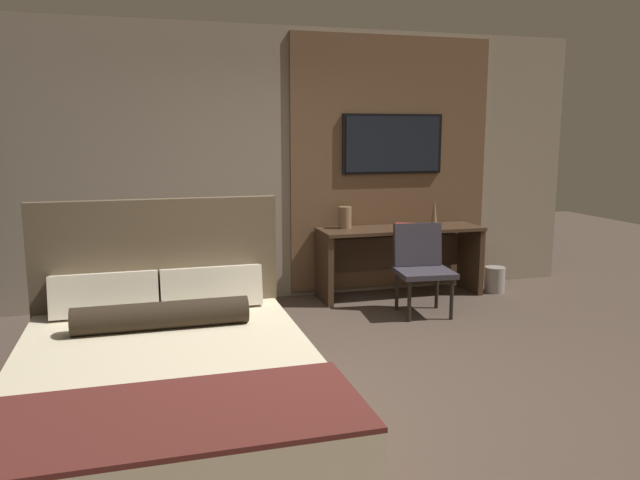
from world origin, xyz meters
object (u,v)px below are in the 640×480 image
object	(u,v)px
waste_bin	(495,279)
bed	(167,390)
book	(406,225)
vase_short	(345,217)
desk	(399,249)
vase_tall	(434,211)
tv	(393,144)
desk_chair	(421,261)

from	to	relation	value
waste_bin	bed	bearing A→B (deg)	-145.18
bed	book	world-z (taller)	bed
vase_short	waste_bin	world-z (taller)	vase_short
bed	waste_bin	distance (m)	4.41
desk	waste_bin	size ratio (longest dim) A/B	6.25
desk	book	bearing A→B (deg)	15.41
vase_short	book	size ratio (longest dim) A/B	0.87
desk	vase_tall	distance (m)	0.57
bed	vase_tall	xyz separation A→B (m)	(2.95, 2.70, 0.57)
tv	vase_short	xyz separation A→B (m)	(-0.58, -0.14, -0.76)
vase_tall	book	bearing A→B (deg)	177.04
desk	waste_bin	world-z (taller)	desk
desk	waste_bin	distance (m)	1.15
tv	waste_bin	xyz separation A→B (m)	(1.07, -0.40, -1.48)
desk_chair	waste_bin	distance (m)	1.28
book	vase_short	bearing A→B (deg)	174.91
tv	book	distance (m)	0.88
vase_short	waste_bin	distance (m)	1.82
desk_chair	vase_short	size ratio (longest dim) A/B	3.80
desk_chair	vase_tall	distance (m)	0.91
desk	vase_short	world-z (taller)	vase_short
bed	vase_short	distance (m)	3.44
desk_chair	bed	bearing A→B (deg)	-134.73
bed	book	size ratio (longest dim) A/B	8.63
bed	desk_chair	size ratio (longest dim) A/B	2.61
vase_tall	vase_short	size ratio (longest dim) A/B	1.35
tv	waste_bin	world-z (taller)	tv
desk	desk_chair	size ratio (longest dim) A/B	2.03
bed	vase_tall	distance (m)	4.04
desk_chair	vase_short	xyz separation A→B (m)	(-0.53, 0.75, 0.35)
vase_tall	waste_bin	world-z (taller)	vase_tall
desk_chair	tv	bearing A→B (deg)	92.88
desk_chair	waste_bin	world-z (taller)	desk_chair
vase_tall	book	xyz separation A→B (m)	(-0.32, 0.02, -0.14)
desk	tv	xyz separation A→B (m)	(0.00, 0.22, 1.11)
waste_bin	vase_short	bearing A→B (deg)	170.94
desk	book	world-z (taller)	book
desk	tv	world-z (taller)	tv
desk	vase_tall	bearing A→B (deg)	1.14
desk	vase_short	distance (m)	0.69
tv	waste_bin	distance (m)	1.87
vase_tall	desk	bearing A→B (deg)	-178.86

